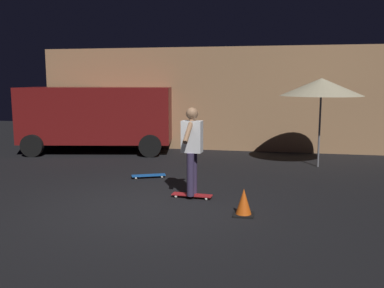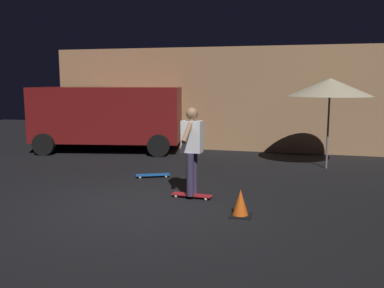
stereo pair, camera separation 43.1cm
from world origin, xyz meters
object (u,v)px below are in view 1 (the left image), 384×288
object	(u,v)px
skateboard_ridden	(192,195)
traffic_cone	(244,203)
skateboard_spare	(149,176)
skater	(192,145)
parked_van	(98,115)
patio_umbrella	(321,87)

from	to	relation	value
skateboard_ridden	traffic_cone	distance (m)	1.37
skateboard_spare	skater	bearing A→B (deg)	-47.69
parked_van	skateboard_ridden	world-z (taller)	parked_van
skateboard_spare	traffic_cone	size ratio (longest dim) A/B	1.73
patio_umbrella	skateboard_ridden	distance (m)	4.86
skater	traffic_cone	size ratio (longest dim) A/B	3.63
traffic_cone	skateboard_ridden	bearing A→B (deg)	140.56
skateboard_ridden	skateboard_spare	bearing A→B (deg)	132.31
skateboard_spare	skater	xyz separation A→B (m)	(1.32, -1.45, 0.98)
skateboard_ridden	skateboard_spare	size ratio (longest dim) A/B	1.00
parked_van	skateboard_spare	bearing A→B (deg)	-50.73
patio_umbrella	skater	world-z (taller)	patio_umbrella
parked_van	skateboard_ridden	size ratio (longest dim) A/B	6.14
parked_van	traffic_cone	bearing A→B (deg)	-47.90
traffic_cone	parked_van	bearing A→B (deg)	132.10
skateboard_spare	traffic_cone	world-z (taller)	traffic_cone
skateboard_ridden	skater	xyz separation A→B (m)	(0.00, 0.00, 0.98)
patio_umbrella	skater	size ratio (longest dim) A/B	1.38
skater	traffic_cone	world-z (taller)	skater
traffic_cone	skater	bearing A→B (deg)	140.56
skateboard_ridden	skater	size ratio (longest dim) A/B	0.47
skater	patio_umbrella	bearing A→B (deg)	52.94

